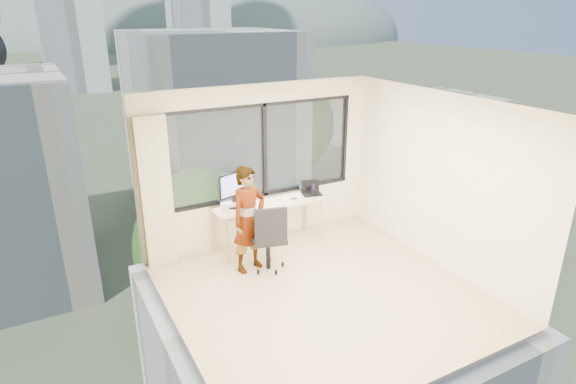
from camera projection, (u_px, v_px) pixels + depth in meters
floor at (322, 292)px, 6.64m from camera, size 4.00×4.00×0.01m
ceiling at (328, 105)px, 5.72m from camera, size 4.00×4.00×0.01m
wall_front at (439, 276)px, 4.54m from camera, size 4.00×0.01×2.60m
wall_left at (172, 238)px, 5.29m from camera, size 0.01×4.00×2.60m
wall_right at (439, 181)px, 7.07m from camera, size 0.01×4.00×2.60m
window_wall at (261, 151)px, 7.77m from camera, size 3.30×0.16×1.55m
curtain at (156, 193)px, 7.01m from camera, size 0.45×0.14×2.30m
desk at (269, 224)px, 7.87m from camera, size 1.80×0.60×0.75m
chair at (268, 236)px, 7.07m from camera, size 0.67×0.67×1.09m
person at (249, 219)px, 6.98m from camera, size 0.67×0.53×1.61m
monitor at (234, 189)px, 7.48m from camera, size 0.60×0.31×0.59m
game_console at (231, 203)px, 7.61m from camera, size 0.38×0.35×0.08m
laptop at (312, 189)px, 8.04m from camera, size 0.39×0.40×0.21m
cellphone at (294, 199)px, 7.89m from camera, size 0.11×0.06×0.01m
pen_cup at (314, 193)px, 8.01m from camera, size 0.11×0.11×0.11m
handbag at (306, 185)px, 8.19m from camera, size 0.29×0.19×0.20m
exterior_ground at (42, 92)px, 110.29m from camera, size 400.00×400.00×0.04m
near_bldg_b at (214, 119)px, 45.36m from camera, size 14.00×13.00×16.00m
near_bldg_c at (428, 151)px, 46.21m from camera, size 12.00×10.00×10.00m
far_tower_b at (69, 23)px, 108.54m from camera, size 13.00×13.00×30.00m
far_tower_c at (198, 27)px, 142.16m from camera, size 15.00×15.00×26.00m
hill_b at (192, 39)px, 319.28m from camera, size 300.00×220.00×96.00m
tree_b at (206, 264)px, 26.59m from camera, size 7.60×7.60×9.00m
tree_c at (295, 134)px, 52.52m from camera, size 8.40×8.40×10.00m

